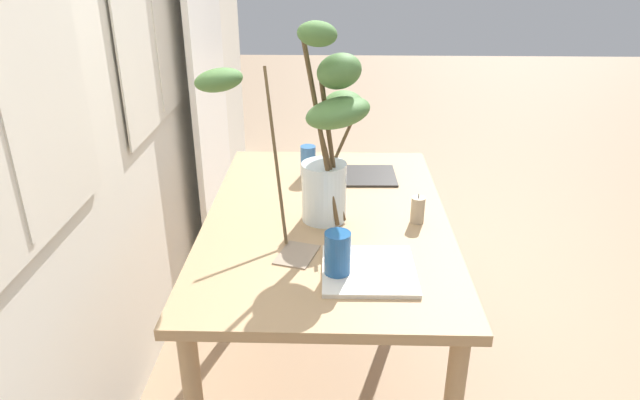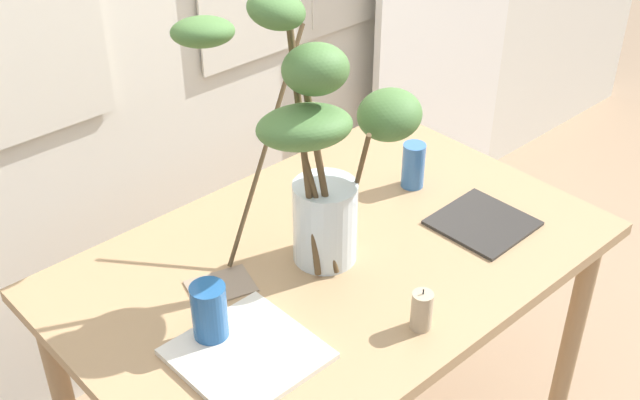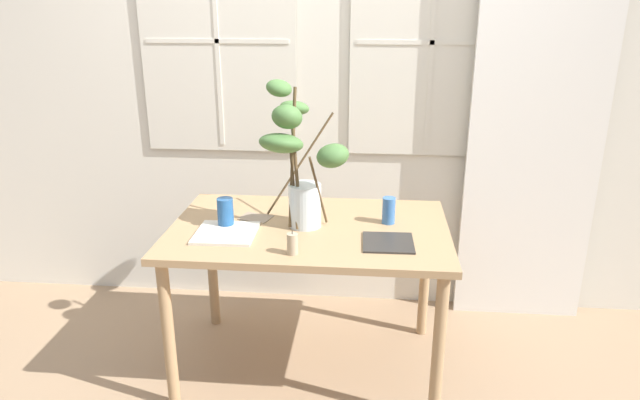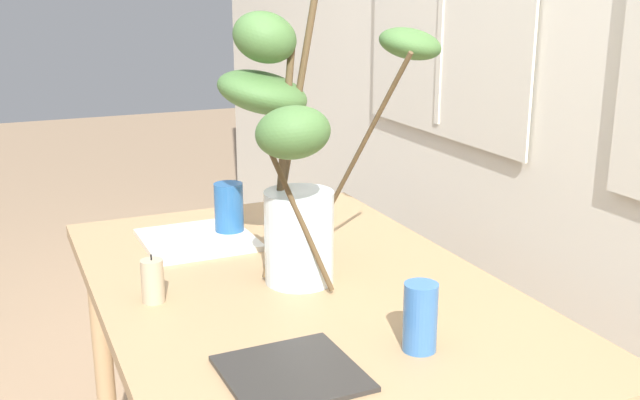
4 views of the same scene
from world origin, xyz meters
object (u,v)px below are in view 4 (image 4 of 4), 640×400
Objects in this scene: dining_table at (299,322)px; drinking_glass_blue_left at (229,210)px; plate_square_left at (198,240)px; plate_square_right at (291,373)px; vase_with_branches at (297,137)px; pillar_candle at (153,281)px; drinking_glass_blue_right at (420,317)px.

dining_table is 0.42m from drinking_glass_blue_left.
plate_square_left reaches higher than plate_square_right.
dining_table is at bearing 19.34° from plate_square_left.
vase_with_branches reaches higher than plate_square_left.
pillar_candle is at bearing -96.62° from dining_table.
pillar_candle is (0.01, -0.32, -0.27)m from vase_with_branches.
dining_table is 0.40m from plate_square_left.
plate_square_right is at bearing -9.52° from drinking_glass_blue_left.
drinking_glass_blue_right is 0.56m from pillar_candle.
vase_with_branches is 0.46m from plate_square_left.
plate_square_right is 2.13× the size of pillar_candle.
drinking_glass_blue_left reaches higher than plate_square_right.
vase_with_branches is at bearing 8.85° from drinking_glass_blue_left.
drinking_glass_blue_right reaches higher than pillar_candle.
plate_square_left is at bearing -76.57° from drinking_glass_blue_left.
plate_square_right is (0.41, -0.18, -0.31)m from vase_with_branches.
drinking_glass_blue_left is at bearing -171.12° from drinking_glass_blue_right.
drinking_glass_blue_left is 0.63× the size of plate_square_right.
vase_with_branches is at bearing 160.69° from dining_table.
vase_with_branches reaches higher than plate_square_right.
drinking_glass_blue_left is at bearing 103.43° from plate_square_left.
dining_table is 1.89× the size of vase_with_branches.
vase_with_branches is (-0.05, 0.02, 0.40)m from dining_table.
drinking_glass_blue_right is at bearing 12.46° from dining_table.
plate_square_left is at bearing -164.07° from drinking_glass_blue_right.
pillar_candle is (-0.40, -0.39, -0.02)m from drinking_glass_blue_right.
plate_square_right is at bearing 20.02° from pillar_candle.
dining_table is at bearing 5.40° from drinking_glass_blue_left.
plate_square_left is 0.73m from plate_square_right.
drinking_glass_blue_left reaches higher than dining_table.
drinking_glass_blue_left is at bearing -171.15° from vase_with_branches.
vase_with_branches is 3.13× the size of plate_square_right.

